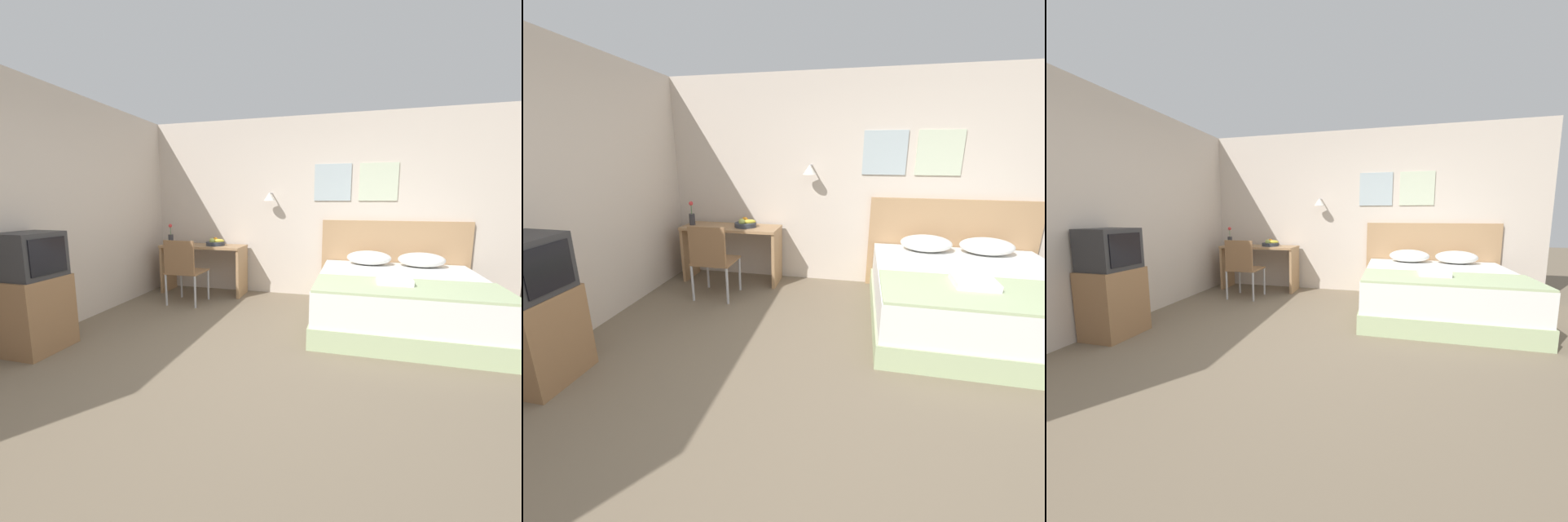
{
  "view_description": "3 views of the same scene",
  "coord_description": "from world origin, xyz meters",
  "views": [
    {
      "loc": [
        0.71,
        -2.68,
        1.43
      ],
      "look_at": [
        -0.39,
        1.34,
        0.72
      ],
      "focal_mm": 24.0,
      "sensor_mm": 36.0,
      "label": 1
    },
    {
      "loc": [
        0.09,
        -2.06,
        1.71
      ],
      "look_at": [
        -0.61,
        1.17,
        0.67
      ],
      "focal_mm": 24.0,
      "sensor_mm": 36.0,
      "label": 2
    },
    {
      "loc": [
        0.62,
        -2.82,
        1.28
      ],
      "look_at": [
        -0.51,
        1.44,
        0.65
      ],
      "focal_mm": 22.0,
      "sensor_mm": 36.0,
      "label": 3
    }
  ],
  "objects": [
    {
      "name": "television",
      "position": [
        -2.22,
        -0.15,
        0.93
      ],
      "size": [
        0.42,
        0.49,
        0.43
      ],
      "color": "#2D2D30",
      "rests_on": "tv_stand"
    },
    {
      "name": "tv_stand",
      "position": [
        -2.22,
        -0.15,
        0.36
      ],
      "size": [
        0.43,
        0.55,
        0.72
      ],
      "color": "#8E6642",
      "rests_on": "ground_plane"
    },
    {
      "name": "desk",
      "position": [
        -1.57,
        2.27,
        0.54
      ],
      "size": [
        1.3,
        0.49,
        0.76
      ],
      "color": "#A87F56",
      "rests_on": "ground_plane"
    },
    {
      "name": "headboard",
      "position": [
        1.22,
        2.54,
        0.58
      ],
      "size": [
        1.99,
        0.06,
        1.16
      ],
      "color": "#A87F56",
      "rests_on": "ground_plane"
    },
    {
      "name": "bed",
      "position": [
        1.22,
        1.51,
        0.29
      ],
      "size": [
        1.87,
        2.0,
        0.58
      ],
      "color": "#B2C693",
      "rests_on": "ground_plane"
    },
    {
      "name": "fruit_bowl",
      "position": [
        -1.37,
        2.27,
        0.8
      ],
      "size": [
        0.29,
        0.29,
        0.12
      ],
      "color": "#333842",
      "rests_on": "desk"
    },
    {
      "name": "wall_back",
      "position": [
        0.01,
        2.6,
        1.33
      ],
      "size": [
        5.71,
        0.31,
        2.65
      ],
      "color": "beige",
      "rests_on": "ground_plane"
    },
    {
      "name": "flower_vase",
      "position": [
        -2.12,
        2.25,
        0.87
      ],
      "size": [
        0.08,
        0.08,
        0.32
      ],
      "color": "#333338",
      "rests_on": "desk"
    },
    {
      "name": "folded_towel_near_foot",
      "position": [
        1.11,
        1.07,
        0.63
      ],
      "size": [
        0.35,
        0.34,
        0.06
      ],
      "color": "white",
      "rests_on": "throw_blanket"
    },
    {
      "name": "ground_plane",
      "position": [
        0.0,
        0.0,
        0.0
      ],
      "size": [
        24.0,
        24.0,
        0.0
      ],
      "primitive_type": "plane",
      "color": "#756651"
    },
    {
      "name": "desk_chair",
      "position": [
        -1.57,
        1.6,
        0.54
      ],
      "size": [
        0.48,
        0.48,
        0.91
      ],
      "color": "#8E6642",
      "rests_on": "ground_plane"
    },
    {
      "name": "pillow_right",
      "position": [
        1.56,
        2.24,
        0.67
      ],
      "size": [
        0.58,
        0.44,
        0.19
      ],
      "color": "white",
      "rests_on": "bed"
    },
    {
      "name": "pillow_left",
      "position": [
        0.89,
        2.24,
        0.67
      ],
      "size": [
        0.58,
        0.44,
        0.19
      ],
      "color": "white",
      "rests_on": "bed"
    },
    {
      "name": "throw_blanket",
      "position": [
        1.22,
        0.93,
        0.59
      ],
      "size": [
        1.81,
        0.8,
        0.02
      ],
      "color": "#B2C693",
      "rests_on": "bed"
    }
  ]
}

